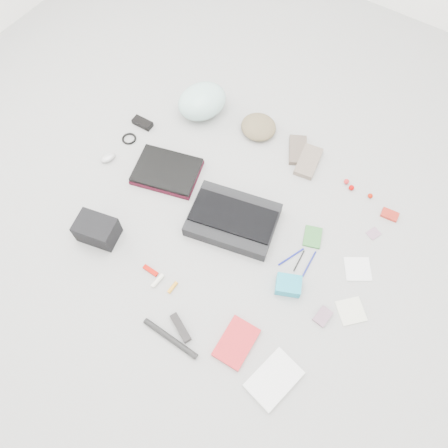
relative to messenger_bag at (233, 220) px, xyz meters
The scene contains 33 objects.
ground_plane 0.06m from the messenger_bag, 111.26° to the right, with size 4.00×4.00×0.00m, color gray.
messenger_bag is the anchor object (origin of this frame).
bag_flap 0.04m from the messenger_bag, 90.00° to the right, with size 0.41×0.19×0.01m, color black.
laptop_sleeve 0.46m from the messenger_bag, behind, with size 0.33×0.25×0.02m, color #420D1B.
laptop 0.46m from the messenger_bag, behind, with size 0.33×0.24×0.02m, color black.
bike_helmet 0.75m from the messenger_bag, 136.63° to the left, with size 0.23×0.29×0.17m, color #B2E5DB.
beanie 0.60m from the messenger_bag, 109.49° to the left, with size 0.20×0.19×0.07m, color brown.
mitten_left 0.57m from the messenger_bag, 84.56° to the left, with size 0.09×0.19×0.03m, color brown.
mitten_right 0.55m from the messenger_bag, 75.38° to the left, with size 0.10×0.20×0.03m, color #7A695A.
power_brick 0.81m from the messenger_bag, 162.35° to the left, with size 0.12×0.05×0.03m, color black.
cable_coil 0.78m from the messenger_bag, behind, with size 0.08×0.08×0.01m, color black.
mouse 0.78m from the messenger_bag, behind, with size 0.05×0.09×0.03m, color #A6A6A6.
camera_bag 0.66m from the messenger_bag, 140.38° to the right, with size 0.19×0.13×0.12m, color black.
multitool 0.47m from the messenger_bag, 113.18° to the right, with size 0.08×0.02×0.01m, color #B20900.
toiletry_tube_white 0.47m from the messenger_bag, 105.32° to the right, with size 0.02×0.02×0.07m, color silver.
toiletry_tube_orange 0.45m from the messenger_bag, 96.10° to the right, with size 0.02×0.02×0.06m, color orange.
u_lock 0.58m from the messenger_bag, 80.48° to the right, with size 0.14×0.03×0.03m, color black.
bike_pump 0.64m from the messenger_bag, 82.22° to the right, with size 0.03×0.03×0.28m, color black.
book_red 0.60m from the messenger_bag, 55.51° to the right, with size 0.14×0.20×0.02m, color red.
book_white 0.77m from the messenger_bag, 43.93° to the right, with size 0.15×0.23×0.02m, color silver.
notepad 0.40m from the messenger_bag, 21.98° to the left, with size 0.08×0.11×0.01m, color #316E31.
pen_blue 0.34m from the messenger_bag, ahead, with size 0.01×0.01×0.15m, color navy.
pen_black 0.38m from the messenger_bag, ahead, with size 0.01×0.01×0.12m, color black.
pen_navy 0.43m from the messenger_bag, ahead, with size 0.01×0.01×0.15m, color navy.
accordion_wallet 0.42m from the messenger_bag, 19.67° to the right, with size 0.11×0.09×0.06m, color #1696B6.
card_deck 0.62m from the messenger_bag, 16.45° to the right, with size 0.06×0.08×0.02m, color gray.
napkin_top 0.64m from the messenger_bag, 10.83° to the left, with size 0.12×0.12×0.01m, color silver.
napkin_bottom 0.70m from the messenger_bag, ahead, with size 0.12×0.12×0.01m, color beige.
lollipop_a 0.64m from the messenger_bag, 55.37° to the left, with size 0.03×0.03×0.03m, color red.
lollipop_b 0.65m from the messenger_bag, 51.55° to the left, with size 0.03×0.03×0.03m, color #B60201.
lollipop_c 0.73m from the messenger_bag, 45.69° to the left, with size 0.03×0.03×0.03m, color #AA1302.
altoids_tin 0.79m from the messenger_bag, 36.73° to the left, with size 0.08×0.05×0.02m, color #AE261C.
stamp_sheet 0.70m from the messenger_bag, 28.76° to the left, with size 0.05×0.06×0.00m, color gray.
Camera 1 is at (0.54, -0.82, 1.94)m, focal length 35.00 mm.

